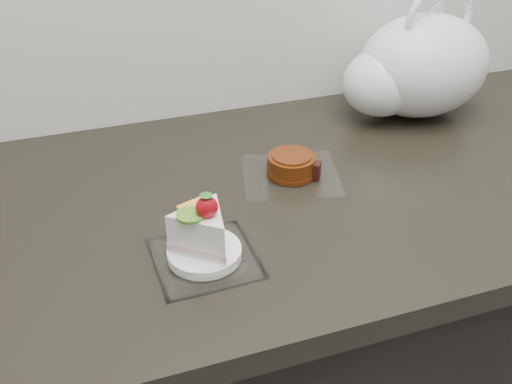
{
  "coord_description": "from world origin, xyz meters",
  "views": [
    {
      "loc": [
        -0.35,
        0.95,
        1.4
      ],
      "look_at": [
        -0.13,
        1.63,
        0.94
      ],
      "focal_mm": 40.0,
      "sensor_mm": 36.0,
      "label": 1
    }
  ],
  "objects": [
    {
      "name": "cake_tray",
      "position": [
        -0.23,
        1.55,
        0.93
      ],
      "size": [
        0.14,
        0.14,
        0.11
      ],
      "rotation": [
        0.0,
        0.0,
        0.03
      ],
      "color": "white",
      "rests_on": "counter"
    },
    {
      "name": "mooncake_wrap",
      "position": [
        -0.03,
        1.72,
        0.92
      ],
      "size": [
        0.19,
        0.18,
        0.04
      ],
      "rotation": [
        0.0,
        0.0,
        -0.06
      ],
      "color": "white",
      "rests_on": "counter"
    },
    {
      "name": "plastic_bag",
      "position": [
        0.28,
        1.86,
        1.0
      ],
      "size": [
        0.34,
        0.26,
        0.25
      ],
      "rotation": [
        0.0,
        0.0,
        0.23
      ],
      "color": "white",
      "rests_on": "counter"
    },
    {
      "name": "counter",
      "position": [
        0.0,
        1.69,
        0.45
      ],
      "size": [
        2.04,
        0.64,
        0.9
      ],
      "color": "black",
      "rests_on": "ground"
    }
  ]
}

